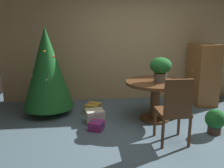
% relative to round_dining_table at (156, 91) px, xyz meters
% --- Properties ---
extents(ground_plane, '(6.60, 6.60, 0.00)m').
position_rel_round_dining_table_xyz_m(ground_plane, '(-0.12, -0.77, -0.54)').
color(ground_plane, slate).
extents(back_wall_panel, '(6.00, 0.10, 2.60)m').
position_rel_round_dining_table_xyz_m(back_wall_panel, '(-0.12, 1.43, 0.76)').
color(back_wall_panel, tan).
rests_on(back_wall_panel, ground_plane).
extents(round_dining_table, '(1.09, 1.09, 0.72)m').
position_rel_round_dining_table_xyz_m(round_dining_table, '(0.00, 0.00, 0.00)').
color(round_dining_table, brown).
rests_on(round_dining_table, ground_plane).
extents(flower_vase, '(0.38, 0.38, 0.44)m').
position_rel_round_dining_table_xyz_m(flower_vase, '(0.05, -0.07, 0.44)').
color(flower_vase, '#665B51').
rests_on(flower_vase, round_dining_table).
extents(wooden_chair_near, '(0.43, 0.45, 1.00)m').
position_rel_round_dining_table_xyz_m(wooden_chair_near, '(0.00, -0.97, 0.00)').
color(wooden_chair_near, brown).
rests_on(wooden_chair_near, ground_plane).
extents(holiday_tree, '(0.96, 0.96, 1.68)m').
position_rel_round_dining_table_xyz_m(holiday_tree, '(-1.98, 0.53, 0.37)').
color(holiday_tree, brown).
rests_on(holiday_tree, ground_plane).
extents(gift_box_cream, '(0.36, 0.34, 0.22)m').
position_rel_round_dining_table_xyz_m(gift_box_cream, '(-1.11, -0.01, -0.43)').
color(gift_box_cream, silver).
rests_on(gift_box_cream, ground_plane).
extents(gift_box_gold, '(0.36, 0.38, 0.19)m').
position_rel_round_dining_table_xyz_m(gift_box_gold, '(-1.12, 0.47, -0.45)').
color(gift_box_gold, gold).
rests_on(gift_box_gold, ground_plane).
extents(gift_box_purple, '(0.29, 0.29, 0.15)m').
position_rel_round_dining_table_xyz_m(gift_box_purple, '(-1.09, -0.36, -0.47)').
color(gift_box_purple, '#9E287A').
rests_on(gift_box_purple, ground_plane).
extents(wooden_cabinet, '(0.49, 0.71, 1.32)m').
position_rel_round_dining_table_xyz_m(wooden_cabinet, '(1.30, 0.86, 0.11)').
color(wooden_cabinet, brown).
rests_on(wooden_cabinet, ground_plane).
extents(potted_plant, '(0.32, 0.32, 0.41)m').
position_rel_round_dining_table_xyz_m(potted_plant, '(0.78, -0.70, -0.32)').
color(potted_plant, '#4C382D').
rests_on(potted_plant, ground_plane).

